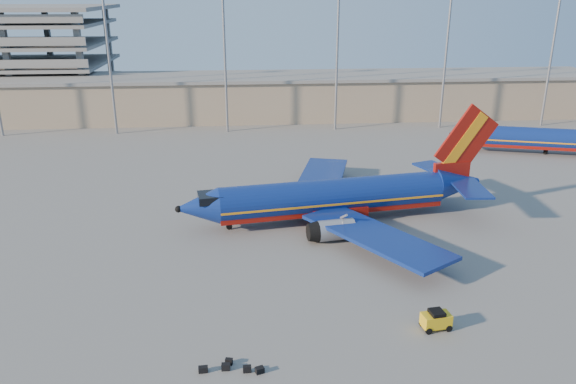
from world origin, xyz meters
TOP-DOWN VIEW (x-y plane):
  - ground at (0.00, 0.00)m, footprint 220.00×220.00m
  - terminal_building at (10.00, 58.00)m, footprint 122.00×16.00m
  - light_mast_row at (5.00, 46.00)m, footprint 101.60×1.60m
  - aircraft_main at (8.38, 2.65)m, footprint 36.80×35.15m
  - aircraft_second at (46.38, 26.32)m, footprint 31.39×15.87m
  - baggage_tug at (12.16, -19.66)m, footprint 2.34×1.60m
  - luggage_pile at (-3.29, -23.44)m, footprint 4.50×1.61m

SIDE VIEW (x-z plane):
  - ground at x=0.00m, z-range 0.00..0.00m
  - luggage_pile at x=-3.29m, z-range -0.02..0.48m
  - baggage_tug at x=12.16m, z-range 0.03..1.60m
  - aircraft_second at x=46.38m, z-range -2.96..7.97m
  - aircraft_main at x=8.38m, z-range -3.58..8.93m
  - terminal_building at x=10.00m, z-range 0.07..8.57m
  - light_mast_row at x=5.00m, z-range 3.23..31.88m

